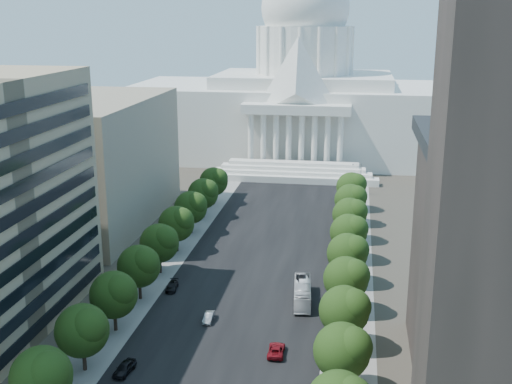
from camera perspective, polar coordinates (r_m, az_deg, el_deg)
The scene contains 32 objects.
road_asphalt at distance 140.27m, azimuth 0.78°, elevation -4.83°, with size 30.00×260.00×0.01m, color black.
sidewalk_left at distance 144.03m, azimuth -6.75°, elevation -4.39°, with size 8.00×260.00×0.02m, color gray.
sidewalk_right at distance 139.03m, azimuth 8.58°, elevation -5.20°, with size 8.00×260.00×0.02m, color gray.
capitol at distance 227.71m, azimuth 4.24°, elevation 8.20°, with size 120.00×56.00×73.00m.
office_block_left_far at distance 158.87m, azimuth -16.08°, elevation 2.63°, with size 38.00×52.00×30.00m, color gray.
tree_l_b at distance 84.85m, azimuth -18.41°, elevation -15.24°, with size 7.79×7.60×9.97m.
tree_l_c at distance 94.24m, azimuth -15.07°, elevation -11.72°, with size 7.79×7.60×9.97m.
tree_l_d at distance 104.16m, azimuth -12.41°, elevation -8.82°, with size 7.79×7.60×9.97m.
tree_l_e at distance 114.49m, azimuth -10.25°, elevation -6.43°, with size 7.79×7.60×9.97m.
tree_l_f at distance 125.11m, azimuth -8.47°, elevation -4.42°, with size 7.79×7.60×9.97m.
tree_l_g at distance 135.96m, azimuth -6.98°, elevation -2.74°, with size 7.79×7.60×9.97m.
tree_l_h at distance 146.99m, azimuth -5.72°, elevation -1.30°, with size 7.79×7.60×9.97m.
tree_l_i at distance 158.16m, azimuth -4.63°, elevation -0.06°, with size 7.79×7.60×9.97m.
tree_l_j at distance 169.45m, azimuth -3.69°, elevation 1.01°, with size 7.79×7.60×9.97m.
tree_r_c at distance 86.98m, azimuth 7.87°, elevation -13.72°, with size 7.79×7.60×9.97m.
tree_r_d at distance 97.64m, azimuth 8.04°, elevation -10.31°, with size 7.79×7.60×9.97m.
tree_r_e at distance 108.59m, azimuth 8.18°, elevation -7.57°, with size 7.79×7.60×9.97m.
tree_r_f at distance 119.73m, azimuth 8.28°, elevation -5.34°, with size 7.79×7.60×9.97m.
tree_r_g at distance 131.03m, azimuth 8.37°, elevation -3.49°, with size 7.79×7.60×9.97m.
tree_r_h at distance 142.44m, azimuth 8.45°, elevation -1.94°, with size 7.79×7.60×9.97m.
tree_r_i at distance 153.94m, azimuth 8.51°, elevation -0.62°, with size 7.79×7.60×9.97m.
tree_r_j at distance 165.52m, azimuth 8.57°, elevation 0.52°, with size 7.79×7.60×9.97m.
streetlight_b at distance 86.59m, azimuth 8.91°, elevation -14.39°, with size 2.61×0.44×9.00m.
streetlight_c at distance 109.02m, azimuth 9.00°, elevation -7.87°, with size 2.61×0.44×9.00m.
streetlight_d at distance 132.37m, azimuth 9.05°, elevation -3.61°, with size 2.61×0.44×9.00m.
streetlight_e at distance 156.23m, azimuth 9.09°, elevation -0.64°, with size 2.61×0.44×9.00m.
streetlight_f at distance 180.40m, azimuth 9.12°, elevation 1.53°, with size 2.61×0.44×9.00m.
car_dark_a at distance 95.15m, azimuth -11.61°, elevation -15.09°, with size 1.87×4.64×1.58m, color black.
car_silver at distance 107.66m, azimuth -4.23°, elevation -11.05°, with size 1.41×4.05×1.34m, color #979A9E.
car_red at distance 97.91m, azimuth 1.81°, elevation -13.87°, with size 2.34×5.08×1.41m, color maroon.
car_dark_b at distance 119.66m, azimuth -7.47°, elevation -8.32°, with size 1.87×4.60×1.33m, color black.
city_bus at distance 113.94m, azimuth 4.15°, elevation -8.92°, with size 2.85×12.17×3.39m, color silver.
Camera 1 is at (18.62, -40.24, 48.67)m, focal length 45.00 mm.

